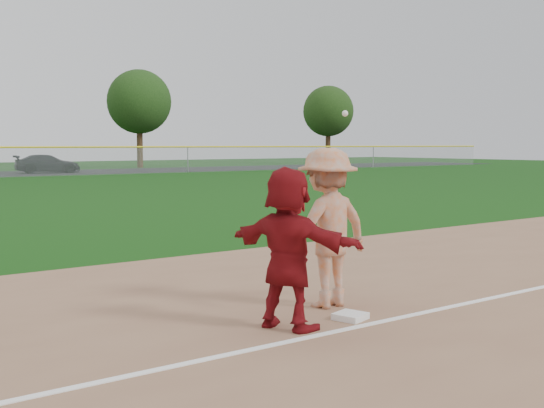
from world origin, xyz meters
TOP-DOWN VIEW (x-y plane):
  - ground at (0.00, 0.00)m, footprint 160.00×160.00m
  - foul_line at (0.00, -0.80)m, footprint 60.00×0.10m
  - first_base at (-0.25, -0.48)m, footprint 0.44×0.44m
  - base_runner at (-1.11, -0.34)m, footprint 1.11×1.86m
  - car_right at (10.93, 45.59)m, footprint 5.08×2.71m
  - first_base_play at (-0.02, 0.23)m, footprint 1.38×0.82m
  - tree_3 at (22.00, 52.80)m, footprint 6.00×6.00m
  - tree_4 at (44.00, 51.20)m, footprint 5.60×5.60m

SIDE VIEW (x-z plane):
  - ground at x=0.00m, z-range 0.00..0.00m
  - foul_line at x=0.00m, z-range 0.02..0.03m
  - first_base at x=-0.25m, z-range 0.02..0.10m
  - car_right at x=10.93m, z-range 0.01..1.41m
  - base_runner at x=-1.11m, z-range 0.02..1.93m
  - first_base_play at x=-0.02m, z-range -0.22..2.37m
  - tree_4 at x=44.00m, z-range 1.51..10.18m
  - tree_3 at x=22.00m, z-range 1.57..10.76m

